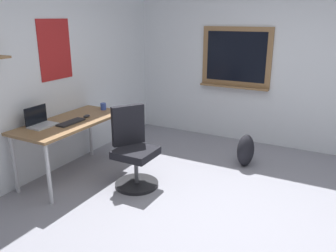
{
  "coord_description": "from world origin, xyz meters",
  "views": [
    {
      "loc": [
        -2.9,
        -0.91,
        1.95
      ],
      "look_at": [
        0.13,
        0.72,
        0.85
      ],
      "focal_mm": 36.88,
      "sensor_mm": 36.0,
      "label": 1
    }
  ],
  "objects_px": {
    "desk": "(71,126)",
    "coffee_mug": "(103,106)",
    "laptop": "(40,121)",
    "keyboard": "(71,122)",
    "computer_mouse": "(87,116)",
    "office_chair": "(134,152)",
    "backpack": "(246,150)"
  },
  "relations": [
    {
      "from": "desk",
      "to": "coffee_mug",
      "type": "height_order",
      "value": "coffee_mug"
    },
    {
      "from": "laptop",
      "to": "keyboard",
      "type": "relative_size",
      "value": 0.84
    },
    {
      "from": "keyboard",
      "to": "computer_mouse",
      "type": "xyz_separation_m",
      "value": [
        0.28,
        0.0,
        0.01
      ]
    },
    {
      "from": "keyboard",
      "to": "computer_mouse",
      "type": "height_order",
      "value": "computer_mouse"
    },
    {
      "from": "computer_mouse",
      "to": "coffee_mug",
      "type": "bearing_deg",
      "value": 7.14
    },
    {
      "from": "computer_mouse",
      "to": "desk",
      "type": "bearing_deg",
      "value": 158.72
    },
    {
      "from": "office_chair",
      "to": "backpack",
      "type": "relative_size",
      "value": 2.16
    },
    {
      "from": "desk",
      "to": "office_chair",
      "type": "relative_size",
      "value": 1.49
    },
    {
      "from": "office_chair",
      "to": "coffee_mug",
      "type": "height_order",
      "value": "office_chair"
    },
    {
      "from": "laptop",
      "to": "backpack",
      "type": "distance_m",
      "value": 2.65
    },
    {
      "from": "laptop",
      "to": "computer_mouse",
      "type": "bearing_deg",
      "value": -24.0
    },
    {
      "from": "desk",
      "to": "backpack",
      "type": "distance_m",
      "value": 2.31
    },
    {
      "from": "keyboard",
      "to": "laptop",
      "type": "bearing_deg",
      "value": 136.52
    },
    {
      "from": "laptop",
      "to": "backpack",
      "type": "relative_size",
      "value": 0.71
    },
    {
      "from": "keyboard",
      "to": "coffee_mug",
      "type": "relative_size",
      "value": 4.02
    },
    {
      "from": "laptop",
      "to": "keyboard",
      "type": "distance_m",
      "value": 0.34
    },
    {
      "from": "keyboard",
      "to": "backpack",
      "type": "xyz_separation_m",
      "value": [
        1.41,
        -1.75,
        -0.52
      ]
    },
    {
      "from": "keyboard",
      "to": "backpack",
      "type": "relative_size",
      "value": 0.84
    },
    {
      "from": "office_chair",
      "to": "computer_mouse",
      "type": "relative_size",
      "value": 9.13
    },
    {
      "from": "desk",
      "to": "backpack",
      "type": "relative_size",
      "value": 3.23
    },
    {
      "from": "keyboard",
      "to": "coffee_mug",
      "type": "height_order",
      "value": "coffee_mug"
    },
    {
      "from": "laptop",
      "to": "backpack",
      "type": "xyz_separation_m",
      "value": [
        1.65,
        -1.98,
        -0.57
      ]
    },
    {
      "from": "coffee_mug",
      "to": "desk",
      "type": "bearing_deg",
      "value": 177.04
    },
    {
      "from": "office_chair",
      "to": "coffee_mug",
      "type": "distance_m",
      "value": 0.96
    },
    {
      "from": "laptop",
      "to": "computer_mouse",
      "type": "distance_m",
      "value": 0.58
    },
    {
      "from": "coffee_mug",
      "to": "backpack",
      "type": "bearing_deg",
      "value": -67.98
    },
    {
      "from": "backpack",
      "to": "office_chair",
      "type": "bearing_deg",
      "value": 138.43
    },
    {
      "from": "keyboard",
      "to": "coffee_mug",
      "type": "xyz_separation_m",
      "value": [
        0.68,
        0.05,
        0.04
      ]
    },
    {
      "from": "laptop",
      "to": "keyboard",
      "type": "height_order",
      "value": "laptop"
    },
    {
      "from": "keyboard",
      "to": "coffee_mug",
      "type": "distance_m",
      "value": 0.68
    },
    {
      "from": "laptop",
      "to": "coffee_mug",
      "type": "xyz_separation_m",
      "value": [
        0.93,
        -0.19,
        -0.01
      ]
    },
    {
      "from": "office_chair",
      "to": "backpack",
      "type": "xyz_separation_m",
      "value": [
        1.16,
        -1.03,
        -0.19
      ]
    }
  ]
}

